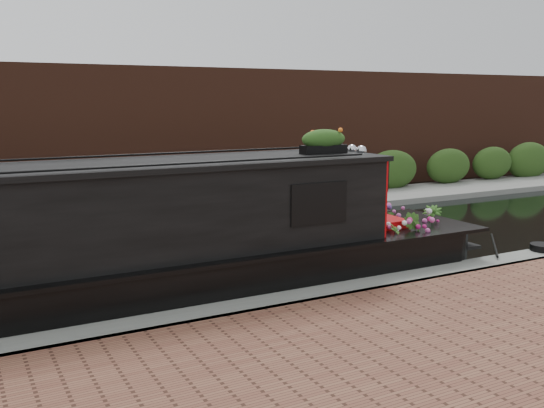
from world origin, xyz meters
name	(u,v)px	position (x,y,z in m)	size (l,w,h in m)	color
ground	(205,260)	(0.00, 0.00, 0.00)	(80.00, 80.00, 0.00)	black
near_bank_coping	(290,313)	(0.00, -3.30, 0.00)	(40.00, 0.60, 0.50)	gray
far_bank_path	(142,222)	(0.00, 4.20, 0.00)	(40.00, 2.40, 0.34)	gray
far_hedge	(132,216)	(0.00, 5.10, 0.00)	(40.00, 1.10, 2.80)	#274517
far_brick_wall	(113,204)	(0.00, 7.20, 0.00)	(40.00, 1.00, 8.00)	#4A2519
narrowboat	(126,254)	(-2.01, -2.00, 0.83)	(11.85, 2.13, 2.77)	black
rope_fender	(449,247)	(4.34, -2.00, 0.18)	(0.37, 0.37, 0.37)	olive
coiled_mooring_rope	(543,247)	(5.51, -3.21, 0.31)	(0.47, 0.47, 0.12)	black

